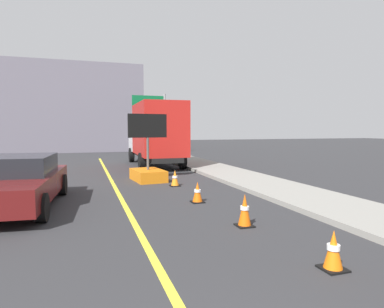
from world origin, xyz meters
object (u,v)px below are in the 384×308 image
object	(u,v)px
pickup_car	(15,182)
traffic_cone_near_sign	(333,250)
traffic_cone_far_lane	(197,192)
box_truck	(156,133)
traffic_cone_curbside	(175,178)
highway_guide_sign	(155,113)
arrow_board_trailer	(148,169)
traffic_cone_mid_lane	(245,210)

from	to	relation	value
pickup_car	traffic_cone_near_sign	xyz separation A→B (m)	(5.26, -5.85, -0.40)
pickup_car	traffic_cone_far_lane	world-z (taller)	pickup_car
box_truck	traffic_cone_curbside	world-z (taller)	box_truck
traffic_cone_far_lane	highway_guide_sign	bearing A→B (deg)	81.96
traffic_cone_far_lane	pickup_car	bearing A→B (deg)	169.66
traffic_cone_far_lane	traffic_cone_curbside	xyz separation A→B (m)	(0.10, 2.85, 0.00)
arrow_board_trailer	pickup_car	distance (m)	5.51
pickup_car	traffic_cone_mid_lane	xyz separation A→B (m)	(5.02, -3.42, -0.35)
arrow_board_trailer	traffic_cone_far_lane	xyz separation A→B (m)	(0.61, -4.43, -0.19)
pickup_car	traffic_cone_curbside	world-z (taller)	pickup_car
arrow_board_trailer	traffic_cone_near_sign	world-z (taller)	arrow_board_trailer
highway_guide_sign	traffic_cone_mid_lane	bearing A→B (deg)	-96.51
box_truck	traffic_cone_mid_lane	bearing A→B (deg)	-92.81
pickup_car	traffic_cone_near_sign	size ratio (longest dim) A/B	8.35
pickup_car	highway_guide_sign	distance (m)	19.19
traffic_cone_near_sign	box_truck	bearing A→B (deg)	88.58
pickup_car	traffic_cone_near_sign	bearing A→B (deg)	-48.06
traffic_cone_mid_lane	arrow_board_trailer	bearing A→B (deg)	96.69
arrow_board_trailer	traffic_cone_far_lane	distance (m)	4.48
traffic_cone_mid_lane	traffic_cone_far_lane	size ratio (longest dim) A/B	1.20
traffic_cone_far_lane	traffic_cone_curbside	distance (m)	2.85
box_truck	traffic_cone_far_lane	size ratio (longest dim) A/B	11.78
box_truck	traffic_cone_mid_lane	size ratio (longest dim) A/B	9.81
pickup_car	traffic_cone_mid_lane	size ratio (longest dim) A/B	7.08
traffic_cone_far_lane	traffic_cone_curbside	size ratio (longest dim) A/B	1.00
arrow_board_trailer	traffic_cone_near_sign	size ratio (longest dim) A/B	4.49
traffic_cone_mid_lane	traffic_cone_curbside	bearing A→B (deg)	91.20
traffic_cone_far_lane	traffic_cone_curbside	bearing A→B (deg)	88.09
arrow_board_trailer	traffic_cone_far_lane	bearing A→B (deg)	-82.15
arrow_board_trailer	traffic_cone_far_lane	world-z (taller)	arrow_board_trailer
traffic_cone_far_lane	traffic_cone_mid_lane	bearing A→B (deg)	-85.33
highway_guide_sign	pickup_car	bearing A→B (deg)	-112.96
pickup_car	highway_guide_sign	size ratio (longest dim) A/B	1.00
traffic_cone_near_sign	traffic_cone_mid_lane	bearing A→B (deg)	95.57
box_truck	traffic_cone_mid_lane	xyz separation A→B (m)	(-0.60, -12.26, -1.51)
arrow_board_trailer	highway_guide_sign	size ratio (longest dim) A/B	0.54
pickup_car	traffic_cone_curbside	bearing A→B (deg)	21.85
highway_guide_sign	traffic_cone_far_lane	world-z (taller)	highway_guide_sign
traffic_cone_curbside	arrow_board_trailer	bearing A→B (deg)	114.00
highway_guide_sign	traffic_cone_curbside	size ratio (longest dim) A/B	8.42
traffic_cone_curbside	traffic_cone_near_sign	bearing A→B (deg)	-87.44
box_truck	highway_guide_sign	xyz separation A→B (m)	(1.79, 8.66, 1.56)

